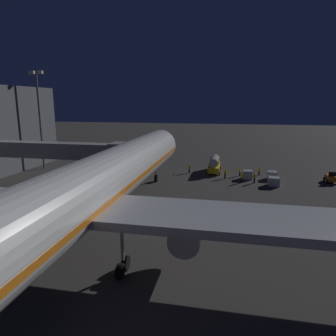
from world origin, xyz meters
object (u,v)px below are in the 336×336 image
object	(u,v)px
ground_crew_near_nose_gear	(259,170)
ground_crew_under_port_wing	(254,177)
baggage_tug_lead	(331,178)
traffic_cone_nose_starboard	(152,172)
baggage_container_mid_row	(274,181)
ground_crew_by_belt_loader	(242,177)
baggage_container_far_row	(272,175)
ground_crew_walking_aft	(240,171)
jet_bridge	(71,151)
apron_floodlight_mast	(39,114)
ground_crew_by_tug	(225,173)
airliner_at_gate	(86,193)
baggage_container_near_belt	(247,175)
fuel_tanker	(214,164)
ground_crew_marshaller_fwd	(189,168)
traffic_cone_nose_port	(174,173)

from	to	relation	value
ground_crew_near_nose_gear	ground_crew_under_port_wing	xyz separation A→B (m)	(1.27, 5.93, 0.01)
baggage_tug_lead	traffic_cone_nose_starboard	xyz separation A→B (m)	(31.84, -0.10, -0.51)
baggage_container_mid_row	ground_crew_under_port_wing	bearing A→B (deg)	-20.07
ground_crew_by_belt_loader	baggage_container_far_row	bearing A→B (deg)	-146.19
ground_crew_by_belt_loader	ground_crew_walking_aft	size ratio (longest dim) A/B	1.05
ground_crew_under_port_wing	ground_crew_walking_aft	bearing A→B (deg)	-64.76
jet_bridge	ground_crew_near_nose_gear	xyz separation A→B (m)	(-30.53, -13.94, -4.89)
apron_floodlight_mast	ground_crew_near_nose_gear	size ratio (longest dim) A/B	10.89
ground_crew_walking_aft	ground_crew_near_nose_gear	bearing A→B (deg)	-163.49
ground_crew_by_tug	baggage_container_mid_row	bearing A→B (deg)	157.08
baggage_container_mid_row	ground_crew_by_tug	size ratio (longest dim) A/B	1.05
ground_crew_by_tug	ground_crew_under_port_wing	bearing A→B (deg)	155.41
apron_floodlight_mast	baggage_container_mid_row	bearing A→B (deg)	173.97
airliner_at_gate	baggage_container_near_belt	world-z (taller)	airliner_at_gate
fuel_tanker	baggage_container_near_belt	size ratio (longest dim) A/B	4.08
baggage_container_far_row	traffic_cone_nose_starboard	size ratio (longest dim) A/B	3.30
baggage_container_far_row	ground_crew_under_port_wing	world-z (taller)	ground_crew_under_port_wing
jet_bridge	airliner_at_gate	bearing A→B (deg)	121.55
airliner_at_gate	jet_bridge	distance (m)	24.11
baggage_tug_lead	ground_crew_walking_aft	xyz separation A→B (m)	(15.29, -1.78, 0.18)
airliner_at_gate	traffic_cone_nose_starboard	world-z (taller)	airliner_at_gate
ground_crew_by_tug	traffic_cone_nose_starboard	bearing A→B (deg)	-3.84
fuel_tanker	ground_crew_marshaller_fwd	world-z (taller)	fuel_tanker
airliner_at_gate	ground_crew_by_belt_loader	bearing A→B (deg)	-117.14
ground_crew_walking_aft	ground_crew_by_tug	bearing A→B (deg)	44.49
baggage_tug_lead	baggage_container_near_belt	size ratio (longest dim) A/B	1.56
baggage_tug_lead	ground_crew_walking_aft	size ratio (longest dim) A/B	1.48
airliner_at_gate	ground_crew_near_nose_gear	bearing A→B (deg)	-117.46
ground_crew_by_belt_loader	baggage_container_near_belt	bearing A→B (deg)	-110.40
jet_bridge	baggage_container_near_belt	size ratio (longest dim) A/B	14.35
jet_bridge	ground_crew_walking_aft	world-z (taller)	jet_bridge
baggage_tug_lead	apron_floodlight_mast	bearing A→B (deg)	-0.60
apron_floodlight_mast	ground_crew_by_belt_loader	size ratio (longest dim) A/B	10.65
ground_crew_by_belt_loader	ground_crew_walking_aft	world-z (taller)	ground_crew_by_belt_loader
airliner_at_gate	ground_crew_walking_aft	xyz separation A→B (m)	(-14.35, -33.43, -4.85)
ground_crew_near_nose_gear	ground_crew_marshaller_fwd	xyz separation A→B (m)	(13.13, 0.62, 0.02)
jet_bridge	baggage_container_near_belt	xyz separation A→B (m)	(-28.23, -10.75, -5.11)
ground_crew_near_nose_gear	traffic_cone_nose_port	bearing A→B (deg)	9.86
baggage_container_near_belt	ground_crew_near_nose_gear	size ratio (longest dim) A/B	0.92
airliner_at_gate	baggage_tug_lead	bearing A→B (deg)	-133.12
fuel_tanker	ground_crew_walking_aft	xyz separation A→B (m)	(-4.89, 2.38, -0.69)
apron_floodlight_mast	jet_bridge	bearing A→B (deg)	137.81
ground_crew_walking_aft	traffic_cone_nose_port	world-z (taller)	ground_crew_walking_aft
baggage_container_far_row	ground_crew_near_nose_gear	xyz separation A→B (m)	(1.99, -2.56, 0.27)
ground_crew_under_port_wing	ground_crew_walking_aft	distance (m)	5.39
jet_bridge	fuel_tanker	distance (m)	27.17
baggage_container_mid_row	traffic_cone_nose_starboard	bearing A→B (deg)	-11.12
baggage_tug_lead	jet_bridge	bearing A→B (deg)	14.73
ground_crew_by_belt_loader	traffic_cone_nose_starboard	size ratio (longest dim) A/B	3.33
apron_floodlight_mast	ground_crew_by_tug	xyz separation A→B (m)	(-37.20, 1.40, -10.22)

